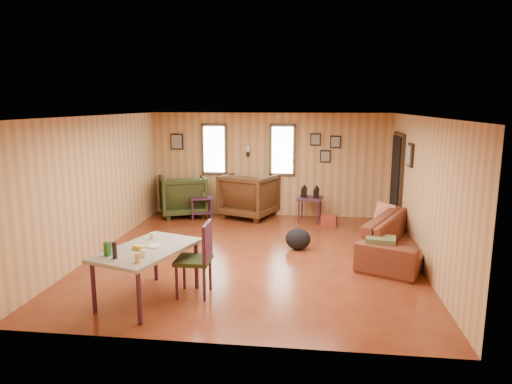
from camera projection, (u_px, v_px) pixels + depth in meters
The scene contains 11 objects.
room at pixel (265, 185), 7.96m from camera, with size 5.54×6.04×2.44m.
sofa at pixel (404, 231), 7.78m from camera, with size 2.39×0.70×0.93m, color #612C1B.
recliner_brown at pixel (250, 193), 10.54m from camera, with size 1.10×1.03×1.13m, color #482C15.
recliner_green at pixel (183, 194), 10.71m from camera, with size 1.02×0.96×1.05m, color #2B3518.
end_table at pixel (201, 204), 10.41m from camera, with size 0.62×0.59×0.63m.
side_table at pixel (310, 196), 10.14m from camera, with size 0.60×0.60×0.84m.
cooler at pixel (329, 220), 9.86m from camera, with size 0.36×0.29×0.23m.
backpack at pixel (298, 239), 8.23m from camera, with size 0.53×0.45×0.39m.
sofa_pillows at pixel (383, 228), 7.80m from camera, with size 0.74×1.93×0.39m.
dining_table at pixel (146, 253), 6.01m from camera, with size 1.26×1.62×0.93m.
dining_chair at pixel (199, 255), 6.19m from camera, with size 0.47×0.47×1.03m.
Camera 1 is at (0.97, -7.52, 2.59)m, focal length 32.00 mm.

